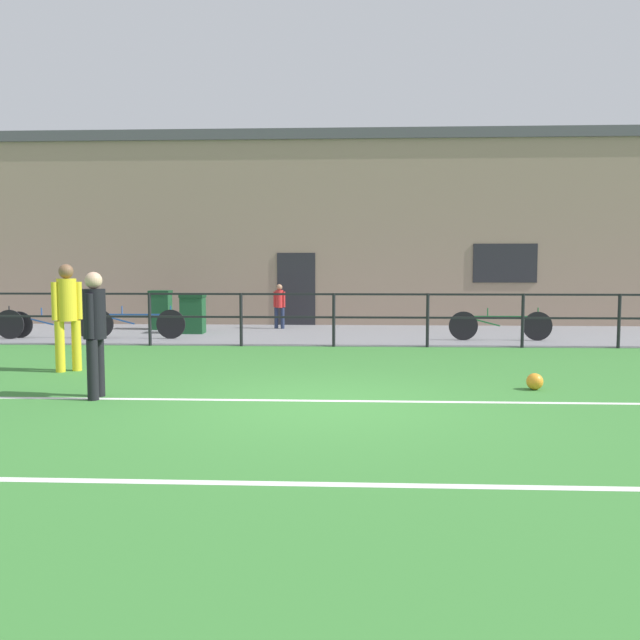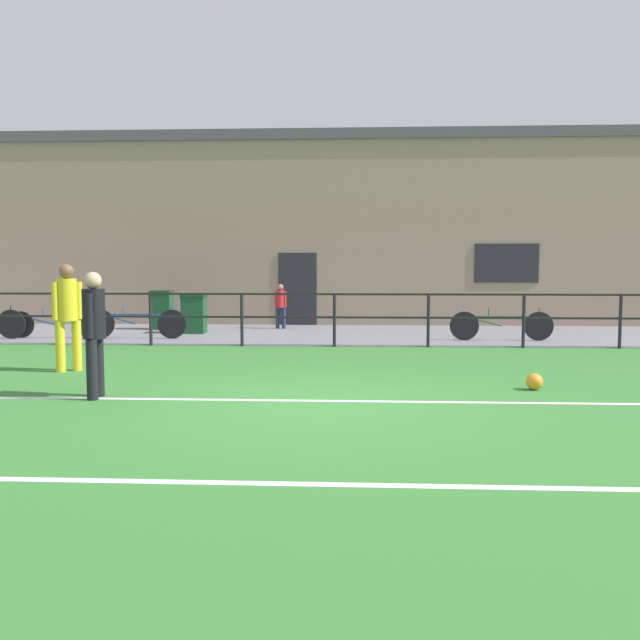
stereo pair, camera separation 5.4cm
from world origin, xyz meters
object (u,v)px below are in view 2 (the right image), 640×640
object	(u,v)px
trash_bin_1	(162,310)
player_goalkeeper	(94,327)
bicycle_parked_2	(501,325)
bicycle_parked_3	(136,323)
trash_bin_0	(194,314)
player_striker	(68,311)
spectator_child	(281,303)
bicycle_parked_1	(55,324)
soccer_ball_match	(534,382)

from	to	relation	value
trash_bin_1	player_goalkeeper	bearing A→B (deg)	-79.03
bicycle_parked_2	trash_bin_1	size ratio (longest dim) A/B	2.24
bicycle_parked_3	trash_bin_1	world-z (taller)	trash_bin_1
trash_bin_0	trash_bin_1	world-z (taller)	trash_bin_1
player_striker	spectator_child	xyz separation A→B (m)	(2.69, 7.39, -0.29)
trash_bin_0	spectator_child	bearing A→B (deg)	33.53
bicycle_parked_1	bicycle_parked_3	bearing A→B (deg)	0.00
bicycle_parked_1	trash_bin_1	xyz separation A→B (m)	(1.92, 2.27, 0.20)
bicycle_parked_2	trash_bin_1	distance (m)	8.85
soccer_ball_match	trash_bin_0	xyz separation A→B (m)	(-6.60, 7.32, 0.40)
trash_bin_0	trash_bin_1	bearing A→B (deg)	138.07
bicycle_parked_1	trash_bin_0	xyz separation A→B (m)	(3.03, 1.27, 0.17)
player_striker	trash_bin_0	bearing A→B (deg)	-132.21
trash_bin_1	player_striker	bearing A→B (deg)	-86.08
spectator_child	bicycle_parked_2	size ratio (longest dim) A/B	0.51
player_goalkeeper	trash_bin_0	size ratio (longest dim) A/B	1.67
spectator_child	trash_bin_0	xyz separation A→B (m)	(-2.06, -1.36, -0.19)
spectator_child	trash_bin_0	world-z (taller)	spectator_child
spectator_child	trash_bin_1	xyz separation A→B (m)	(-3.17, -0.36, -0.16)
player_goalkeeper	trash_bin_0	distance (m)	8.24
player_goalkeeper	spectator_child	distance (m)	9.66
player_goalkeeper	bicycle_parked_1	bearing A→B (deg)	25.75
player_goalkeeper	spectator_child	world-z (taller)	player_goalkeeper
player_goalkeeper	player_striker	distance (m)	2.53
trash_bin_0	soccer_ball_match	bearing A→B (deg)	-47.97
player_striker	trash_bin_1	world-z (taller)	player_striker
player_goalkeeper	trash_bin_0	xyz separation A→B (m)	(-0.67, 8.20, -0.42)
player_striker	trash_bin_1	xyz separation A→B (m)	(-0.48, 7.03, -0.45)
player_goalkeeper	bicycle_parked_3	bearing A→B (deg)	11.86
player_striker	spectator_child	world-z (taller)	player_striker
player_goalkeeper	spectator_child	bearing A→B (deg)	-10.63
soccer_ball_match	bicycle_parked_3	world-z (taller)	bicycle_parked_3
player_striker	bicycle_parked_1	size ratio (longest dim) A/B	0.77
bicycle_parked_2	trash_bin_1	bearing A→B (deg)	165.15
player_striker	trash_bin_0	world-z (taller)	player_striker
bicycle_parked_2	trash_bin_0	distance (m)	7.55
bicycle_parked_1	trash_bin_0	bearing A→B (deg)	22.64
player_striker	spectator_child	bearing A→B (deg)	-146.22
spectator_child	bicycle_parked_1	world-z (taller)	spectator_child
soccer_ball_match	trash_bin_1	bearing A→B (deg)	132.83
player_goalkeeper	bicycle_parked_2	xyz separation A→B (m)	(6.77, 6.93, -0.58)
spectator_child	player_goalkeeper	bearing A→B (deg)	93.31
bicycle_parked_2	player_goalkeeper	bearing A→B (deg)	-134.32
bicycle_parked_3	player_goalkeeper	bearing A→B (deg)	-75.79
trash_bin_1	bicycle_parked_1	bearing A→B (deg)	-130.21
spectator_child	bicycle_parked_2	distance (m)	6.00
soccer_ball_match	trash_bin_0	size ratio (longest dim) A/B	0.24
trash_bin_0	bicycle_parked_1	bearing A→B (deg)	-157.36
soccer_ball_match	bicycle_parked_2	bearing A→B (deg)	82.12
player_striker	trash_bin_0	xyz separation A→B (m)	(0.64, 6.03, -0.48)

